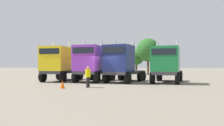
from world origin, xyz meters
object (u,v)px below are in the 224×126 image
Objects in this scene: semi_truck_green at (166,64)px; traffic_cone_near at (62,84)px; semi_truck_purple at (91,64)px; visitor_in_hivis at (88,75)px; semi_truck_yellow at (58,63)px; semi_truck_navy at (121,63)px.

traffic_cone_near is at bearing -41.61° from semi_truck_green.
traffic_cone_near is (-0.55, -5.88, -1.57)m from semi_truck_purple.
visitor_in_hivis is (-6.23, -5.12, -0.88)m from semi_truck_green.
semi_truck_yellow is at bearing 138.98° from visitor_in_hivis.
semi_truck_navy is 0.99× the size of semi_truck_green.
visitor_in_hivis is (1.13, -4.95, -0.93)m from semi_truck_purple.
semi_truck_navy reaches higher than traffic_cone_near.
semi_truck_green is 10.08m from traffic_cone_near.
semi_truck_purple is 7.36m from semi_truck_green.
semi_truck_yellow is 7.14m from visitor_in_hivis.
semi_truck_yellow is 3.75× the size of visitor_in_hivis.
semi_truck_purple is 4.07× the size of visitor_in_hivis.
semi_truck_navy is 11.07× the size of traffic_cone_near.
semi_truck_navy is at bearing 75.07° from visitor_in_hivis.
traffic_cone_near is (-3.63, -5.83, -1.60)m from semi_truck_navy.
visitor_in_hivis is 2.81× the size of traffic_cone_near.
traffic_cone_near is (-1.68, -0.93, -0.64)m from visitor_in_hivis.
semi_truck_purple reaches higher than semi_truck_yellow.
semi_truck_green is 3.98× the size of visitor_in_hivis.
semi_truck_green is (7.36, 0.17, -0.05)m from semi_truck_purple.
semi_truck_green is at bearing 37.42° from traffic_cone_near.
semi_truck_navy reaches higher than semi_truck_green.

